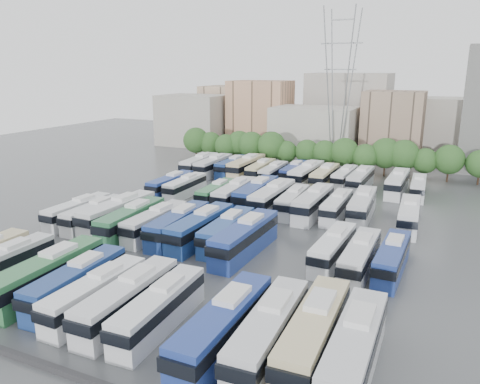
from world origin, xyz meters
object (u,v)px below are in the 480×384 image
at_px(bus_r1_s1, 95,214).
at_px(bus_r3_s6, 294,172).
at_px(bus_r0_s7, 128,299).
at_px(bus_r3_s8, 325,176).
at_px(bus_r3_s0, 199,165).
at_px(bus_r0_s5, 77,282).
at_px(bus_r3_s12, 397,183).
at_px(bus_r1_s8, 245,238).
at_px(bus_r3_s3, 247,166).
at_px(bus_r1_s2, 118,213).
at_px(bus_r3_s2, 233,166).
at_px(bus_r1_s5, 178,225).
at_px(bus_r1_s11, 333,248).
at_px(bus_r3_s10, 361,180).
at_px(bus_r0_s10, 223,326).
at_px(bus_r0_s6, 96,294).
at_px(bus_r2_s13, 409,215).
at_px(bus_r0_s4, 48,274).
at_px(bus_r2_s6, 256,194).
at_px(bus_r3_s7, 306,174).
at_px(bus_r2_s1, 171,184).
at_px(bus_r1_s0, 78,211).
at_px(bus_r1_s4, 156,222).
at_px(bus_r2_s5, 235,194).
at_px(bus_r3_s13, 418,187).
at_px(bus_r1_s3, 131,220).
at_px(bus_r3_s4, 261,170).
at_px(bus_r1_s12, 360,257).
at_px(bus_r3_s9, 345,177).
at_px(bus_r0_s12, 314,333).
at_px(bus_r2_s4, 216,193).
at_px(bus_r0_s2, 5,263).
at_px(bus_r0_s8, 160,308).
at_px(bus_r3_s5, 273,173).
at_px(electricity_pylon, 339,81).
at_px(bus_r2_s7, 272,197).
at_px(bus_r2_s8, 293,201).
at_px(bus_r3_s1, 213,166).
at_px(bus_r0_s13, 355,349).
at_px(bus_r2_s9, 313,203).
at_px(bus_r1_s6, 201,227).
at_px(bus_r1_s7, 227,231).
at_px(bus_r2_s2, 185,186).
at_px(bus_r0_s11, 269,331).

distance_m(bus_r1_s1, bus_r3_s6, 40.76).
xyz_separation_m(bus_r0_s7, bus_r3_s8, (3.25, 53.91, -0.03)).
distance_m(bus_r1_s1, bus_r3_s0, 35.23).
xyz_separation_m(bus_r0_s5, bus_r3_s12, (22.73, 53.52, 0.05)).
height_order(bus_r1_s8, bus_r3_s3, bus_r1_s8).
xyz_separation_m(bus_r1_s2, bus_r3_s2, (0.23, 36.13, -0.25)).
distance_m(bus_r1_s5, bus_r1_s11, 20.00).
bearing_deg(bus_r0_s5, bus_r3_s10, 70.31).
distance_m(bus_r0_s10, bus_r1_s2, 33.22).
distance_m(bus_r3_s3, bus_r3_s6, 10.13).
bearing_deg(bus_r0_s6, bus_r2_s13, 58.03).
xyz_separation_m(bus_r0_s4, bus_r3_s6, (6.90, 54.84, -0.26)).
bearing_deg(bus_r2_s6, bus_r3_s7, 78.34).
bearing_deg(bus_r2_s1, bus_r1_s5, -53.69).
distance_m(bus_r1_s0, bus_r1_s4, 13.10).
distance_m(bus_r0_s4, bus_r1_s8, 21.75).
distance_m(bus_r1_s0, bus_r2_s5, 23.88).
distance_m(bus_r3_s0, bus_r3_s13, 42.87).
relative_size(bus_r1_s3, bus_r3_s12, 1.03).
bearing_deg(bus_r3_s4, bus_r3_s8, -5.88).
relative_size(bus_r1_s2, bus_r1_s12, 1.14).
xyz_separation_m(bus_r1_s12, bus_r3_s6, (-19.82, 37.23, -0.03)).
height_order(bus_r1_s0, bus_r3_s9, bus_r1_s0).
distance_m(bus_r1_s0, bus_r2_s1, 19.04).
relative_size(bus_r1_s12, bus_r3_s12, 0.94).
distance_m(bus_r2_s5, bus_r3_s4, 19.51).
xyz_separation_m(bus_r1_s0, bus_r1_s8, (26.40, -0.60, 0.33)).
xyz_separation_m(bus_r0_s12, bus_r1_s3, (-29.71, 16.50, -0.10)).
relative_size(bus_r2_s4, bus_r2_s5, 0.87).
bearing_deg(bus_r0_s10, bus_r3_s3, 112.40).
distance_m(bus_r0_s2, bus_r0_s10, 26.53).
height_order(bus_r1_s3, bus_r3_s2, bus_r1_s3).
xyz_separation_m(bus_r0_s8, bus_r3_s5, (-10.15, 53.60, -0.10)).
distance_m(bus_r0_s5, bus_r2_s13, 44.09).
distance_m(bus_r1_s8, bus_r2_s4, 22.38).
bearing_deg(bus_r1_s0, electricity_pylon, 68.32).
distance_m(bus_r0_s2, bus_r2_s1, 36.16).
bearing_deg(bus_r0_s2, bus_r2_s7, 63.95).
bearing_deg(bus_r0_s2, bus_r3_s13, 54.79).
xyz_separation_m(bus_r2_s8, bus_r3_s1, (-23.06, 17.68, 0.18)).
xyz_separation_m(bus_r0_s12, bus_r0_s13, (3.22, -0.79, -0.03)).
height_order(bus_r1_s1, bus_r3_s6, bus_r3_s6).
bearing_deg(bus_r2_s9, bus_r0_s2, -122.89).
distance_m(bus_r1_s6, bus_r3_s7, 34.81).
bearing_deg(bus_r1_s3, bus_r1_s8, -3.02).
bearing_deg(bus_r1_s4, bus_r1_s7, 6.00).
height_order(bus_r0_s10, bus_r1_s11, bus_r0_s10).
height_order(bus_r1_s11, bus_r2_s8, bus_r2_s8).
xyz_separation_m(bus_r2_s2, bus_r2_s9, (23.19, -1.59, 0.29)).
bearing_deg(bus_r0_s11, bus_r3_s0, 122.01).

